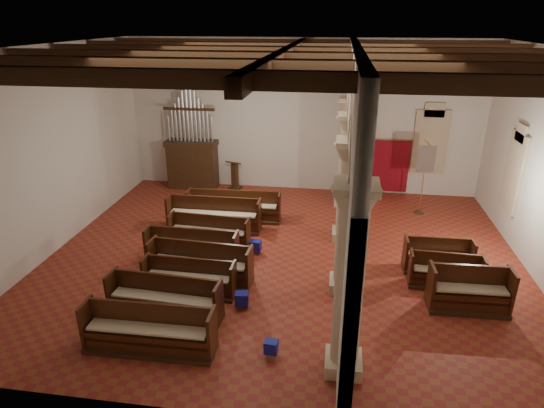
{
  "coord_description": "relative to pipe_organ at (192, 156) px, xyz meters",
  "views": [
    {
      "loc": [
        1.43,
        -11.97,
        6.72
      ],
      "look_at": [
        -0.41,
        0.5,
        1.5
      ],
      "focal_mm": 30.0,
      "sensor_mm": 36.0,
      "label": 1
    }
  ],
  "objects": [
    {
      "name": "aisle_pew_1",
      "position": [
        8.96,
        -6.48,
        -1.05
      ],
      "size": [
        1.9,
        0.7,
        0.95
      ],
      "rotation": [
        0.0,
        0.0,
        -0.04
      ],
      "color": "#392312",
      "rests_on": "floor"
    },
    {
      "name": "nave_pew_1",
      "position": [
        2.07,
        -8.84,
        -1.02
      ],
      "size": [
        2.79,
        0.88,
        1.07
      ],
      "rotation": [
        0.0,
        0.0,
        -0.06
      ],
      "color": "#392312",
      "rests_on": "floor"
    },
    {
      "name": "nave_pew_3",
      "position": [
        2.44,
        -7.16,
        -1.0
      ],
      "size": [
        2.86,
        0.91,
        1.11
      ],
      "rotation": [
        0.0,
        0.0,
        -0.06
      ],
      "color": "#392312",
      "rests_on": "floor"
    },
    {
      "name": "tube_heater_b",
      "position": [
        1.17,
        -8.18,
        -1.21
      ],
      "size": [
        0.95,
        0.18,
        0.09
      ],
      "primitive_type": "cylinder",
      "rotation": [
        0.0,
        1.57,
        -0.09
      ],
      "color": "white",
      "rests_on": "floor"
    },
    {
      "name": "nave_pew_6",
      "position": [
        1.94,
        -3.9,
        -1.0
      ],
      "size": [
        3.18,
        0.77,
        1.12
      ],
      "rotation": [
        0.0,
        0.0,
        0.01
      ],
      "color": "#392312",
      "rests_on": "floor"
    },
    {
      "name": "wall_front",
      "position": [
        4.5,
        -11.5,
        1.63
      ],
      "size": [
        14.0,
        0.02,
        6.0
      ],
      "primitive_type": "cube",
      "color": "beige",
      "rests_on": "floor"
    },
    {
      "name": "nave_pew_0",
      "position": [
        2.16,
        -10.01,
        -1.01
      ],
      "size": [
        2.86,
        0.76,
        1.08
      ],
      "rotation": [
        0.0,
        0.0,
        0.01
      ],
      "color": "#392312",
      "rests_on": "floor"
    },
    {
      "name": "aisle_pew_2",
      "position": [
        8.91,
        -5.68,
        -1.04
      ],
      "size": [
        1.89,
        0.71,
        0.99
      ],
      "rotation": [
        0.0,
        0.0,
        0.03
      ],
      "color": "#392312",
      "rests_on": "floor"
    },
    {
      "name": "wall_left",
      "position": [
        -2.5,
        -5.5,
        1.63
      ],
      "size": [
        0.02,
        12.0,
        6.0
      ],
      "primitive_type": "cube",
      "color": "beige",
      "rests_on": "floor"
    },
    {
      "name": "aisle_pew_0",
      "position": [
        9.32,
        -7.45,
        -0.98
      ],
      "size": [
        1.94,
        0.82,
        1.14
      ],
      "rotation": [
        0.0,
        0.0,
        0.03
      ],
      "color": "#392312",
      "rests_on": "floor"
    },
    {
      "name": "dossal_curtain",
      "position": [
        8.0,
        0.42,
        -0.21
      ],
      "size": [
        1.8,
        0.07,
        2.17
      ],
      "color": "maroon",
      "rests_on": "floor"
    },
    {
      "name": "wall_back",
      "position": [
        4.5,
        0.5,
        1.63
      ],
      "size": [
        14.0,
        0.02,
        6.0
      ],
      "primitive_type": "cube",
      "color": "beige",
      "rests_on": "floor"
    },
    {
      "name": "tube_heater_a",
      "position": [
        2.56,
        -9.49,
        -1.21
      ],
      "size": [
        1.09,
        0.37,
        0.11
      ],
      "primitive_type": "cylinder",
      "rotation": [
        0.0,
        1.57,
        -0.24
      ],
      "color": "silver",
      "rests_on": "floor"
    },
    {
      "name": "window_back",
      "position": [
        9.5,
        0.48,
        0.83
      ],
      "size": [
        1.0,
        0.03,
        2.2
      ],
      "primitive_type": "cube",
      "color": "#337256",
      "rests_on": "wall_back"
    },
    {
      "name": "nave_pew_2",
      "position": [
        2.33,
        -7.76,
        -1.06
      ],
      "size": [
        2.42,
        0.67,
        0.95
      ],
      "rotation": [
        0.0,
        0.0,
        -0.01
      ],
      "color": "#392312",
      "rests_on": "floor"
    },
    {
      "name": "floor",
      "position": [
        4.5,
        -5.5,
        -1.37
      ],
      "size": [
        14.0,
        14.0,
        0.0
      ],
      "primitive_type": "plane",
      "color": "maroon",
      "rests_on": "ground"
    },
    {
      "name": "nave_pew_7",
      "position": [
        2.43,
        -3.04,
        -1.02
      ],
      "size": [
        3.33,
        0.84,
        1.06
      ],
      "rotation": [
        0.0,
        0.0,
        0.04
      ],
      "color": "#392312",
      "rests_on": "floor"
    },
    {
      "name": "window_right_b",
      "position": [
        11.48,
        -3.0,
        0.83
      ],
      "size": [
        0.03,
        1.0,
        2.2
      ],
      "primitive_type": "cube",
      "color": "#337256",
      "rests_on": "wall_right"
    },
    {
      "name": "nave_pew_4",
      "position": [
        1.91,
        -6.22,
        -1.03
      ],
      "size": [
        2.72,
        0.71,
        1.03
      ],
      "rotation": [
        0.0,
        0.0,
        -0.01
      ],
      "color": "#392312",
      "rests_on": "floor"
    },
    {
      "name": "ceiling_beams",
      "position": [
        4.5,
        -5.5,
        4.45
      ],
      "size": [
        13.8,
        11.8,
        0.3
      ],
      "primitive_type": null,
      "color": "#392312",
      "rests_on": "wall_back"
    },
    {
      "name": "arcade",
      "position": [
        6.3,
        -5.5,
        2.19
      ],
      "size": [
        0.9,
        11.9,
        6.0
      ],
      "color": "tan",
      "rests_on": "floor"
    },
    {
      "name": "ceiling",
      "position": [
        4.5,
        -5.5,
        4.63
      ],
      "size": [
        14.0,
        14.0,
        0.0
      ],
      "primitive_type": "plane",
      "rotation": [
        3.14,
        0.0,
        0.0
      ],
      "color": "#341C11",
      "rests_on": "wall_back"
    },
    {
      "name": "pipe_organ",
      "position": [
        0.0,
        0.0,
        0.0
      ],
      "size": [
        2.1,
        0.85,
        4.4
      ],
      "color": "#392312",
      "rests_on": "floor"
    },
    {
      "name": "hymnal_box_b",
      "position": [
        3.81,
        -8.22,
        -1.11
      ],
      "size": [
        0.36,
        0.31,
        0.33
      ],
      "primitive_type": "cube",
      "rotation": [
        0.0,
        0.0,
        0.12
      ],
      "color": "#181590",
      "rests_on": "floor"
    },
    {
      "name": "processional_banner",
      "position": [
        9.06,
        -1.46,
        -0.53
      ],
      "size": [
        0.63,
        0.8,
        2.76
      ],
      "rotation": [
        0.0,
        0.0,
        0.13
      ],
      "color": "#392312",
      "rests_on": "floor"
    },
    {
      "name": "lectern",
      "position": [
        1.78,
        -0.01,
        -0.84
      ],
      "size": [
        0.61,
        0.64,
        1.27
      ],
      "rotation": [
        0.0,
        0.0,
        -0.32
      ],
      "color": "#3D2413",
      "rests_on": "floor"
    },
    {
      "name": "hymnal_box_a",
      "position": [
        4.78,
        -9.82,
        -1.13
      ],
      "size": [
        0.3,
        0.25,
        0.28
      ],
      "primitive_type": "cube",
      "rotation": [
        0.0,
        0.0,
        -0.08
      ],
      "color": "navy",
      "rests_on": "floor"
    },
    {
      "name": "nave_pew_5",
      "position": [
        2.09,
        -5.04,
        -1.05
      ],
      "size": [
        2.62,
        0.79,
        0.96
      ],
      "rotation": [
        0.0,
        0.0,
        -0.06
      ],
      "color": "#392312",
      "rests_on": "floor"
    },
    {
      "name": "hymnal_box_c",
      "position": [
        3.64,
        -5.41,
        -1.11
      ],
      "size": [
        0.35,
        0.29,
        0.33
      ],
      "primitive_type": "cube",
      "rotation": [
        0.0,
        0.0,
        -0.07
      ],
      "color": "navy",
      "rests_on": "floor"
    }
  ]
}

